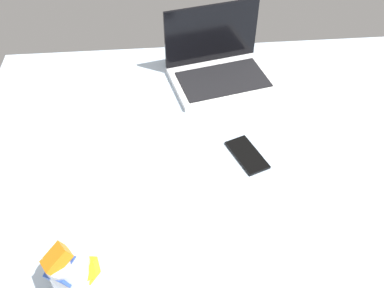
% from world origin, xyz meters
% --- Properties ---
extents(bed_mattress, '(1.80, 1.40, 0.18)m').
position_xyz_m(bed_mattress, '(0.00, 0.00, 0.09)').
color(bed_mattress, silver).
rests_on(bed_mattress, ground).
extents(laptop, '(0.37, 0.30, 0.23)m').
position_xyz_m(laptop, '(-0.13, 0.49, 0.22)').
color(laptop, silver).
rests_on(laptop, bed_mattress).
extents(snack_cup, '(0.11, 0.10, 0.14)m').
position_xyz_m(snack_cup, '(-0.54, -0.23, 0.24)').
color(snack_cup, silver).
rests_on(snack_cup, bed_mattress).
extents(cell_phone, '(0.11, 0.16, 0.01)m').
position_xyz_m(cell_phone, '(-0.10, 0.11, 0.18)').
color(cell_phone, black).
rests_on(cell_phone, bed_mattress).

